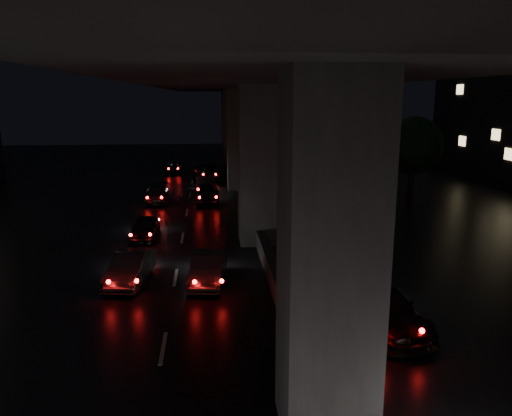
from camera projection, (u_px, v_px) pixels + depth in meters
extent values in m
plane|color=black|center=(270.00, 274.00, 21.21)|extent=(120.00, 120.00, 0.00)
cube|color=#333335|center=(329.00, 260.00, 10.62)|extent=(2.00, 2.00, 8.00)
cube|color=#333335|center=(259.00, 165.00, 25.19)|extent=(2.00, 2.00, 8.00)
cube|color=#333335|center=(240.00, 140.00, 39.75)|extent=(2.00, 2.00, 8.00)
cube|color=#333335|center=(231.00, 128.00, 54.32)|extent=(2.00, 2.00, 8.00)
cube|color=black|center=(259.00, 68.00, 24.14)|extent=(12.00, 80.00, 1.50)
cube|color=#333335|center=(136.00, 39.00, 23.33)|extent=(0.40, 80.00, 1.00)
cube|color=#333335|center=(377.00, 42.00, 24.41)|extent=(0.40, 80.00, 1.00)
cube|color=#333335|center=(259.00, 233.00, 25.97)|extent=(0.45, 70.00, 0.85)
cylinder|color=black|center=(410.00, 187.00, 33.58)|extent=(0.44, 0.44, 2.80)
sphere|color=black|center=(413.00, 145.00, 32.96)|extent=(3.80, 3.80, 3.80)
cylinder|color=black|center=(346.00, 158.00, 49.12)|extent=(0.44, 0.44, 2.80)
sphere|color=black|center=(347.00, 130.00, 48.50)|extent=(3.80, 3.80, 3.80)
cylinder|color=#2D2D33|center=(389.00, 134.00, 38.77)|extent=(0.18, 0.18, 9.00)
cube|color=#2D2D33|center=(378.00, 76.00, 37.70)|extent=(2.40, 0.10, 0.10)
sphere|color=orange|center=(364.00, 79.00, 37.64)|extent=(0.44, 0.44, 0.44)
imported|color=black|center=(380.00, 307.00, 16.29)|extent=(2.78, 4.90, 1.34)
imported|color=black|center=(130.00, 268.00, 20.20)|extent=(1.78, 3.85, 1.22)
imported|color=#232426|center=(208.00, 268.00, 20.20)|extent=(1.68, 3.76, 1.20)
imported|color=black|center=(145.00, 228.00, 26.45)|extent=(1.45, 3.39, 1.14)
imported|color=black|center=(157.00, 194.00, 35.54)|extent=(1.79, 4.04, 1.15)
imported|color=black|center=(208.00, 194.00, 35.29)|extent=(1.72, 3.98, 1.34)
imported|color=#423F39|center=(206.00, 186.00, 38.19)|extent=(1.62, 4.12, 1.34)
imported|color=black|center=(209.00, 172.00, 45.14)|extent=(3.25, 5.10, 1.31)
imported|color=black|center=(174.00, 167.00, 49.22)|extent=(1.85, 3.87, 1.06)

